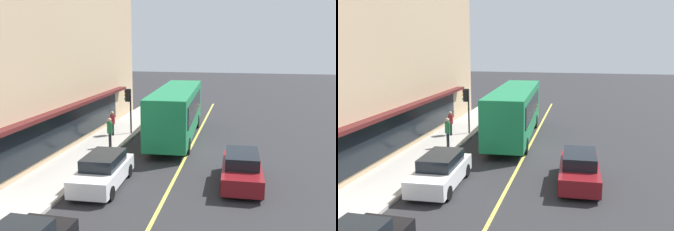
% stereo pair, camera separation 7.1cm
% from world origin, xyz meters
% --- Properties ---
extents(ground, '(120.00, 120.00, 0.00)m').
position_xyz_m(ground, '(0.00, 0.00, 0.00)').
color(ground, '#28282B').
extents(sidewalk, '(80.00, 2.94, 0.15)m').
position_xyz_m(sidewalk, '(0.00, 5.74, 0.07)').
color(sidewalk, '#B2ADA3').
rests_on(sidewalk, ground).
extents(lane_centre_stripe, '(36.00, 0.16, 0.01)m').
position_xyz_m(lane_centre_stripe, '(0.00, 0.00, 0.00)').
color(lane_centre_stripe, '#D8D14C').
rests_on(lane_centre_stripe, ground).
extents(bus, '(11.23, 3.00, 3.50)m').
position_xyz_m(bus, '(2.80, 1.29, 1.99)').
color(bus, '#197F47').
rests_on(bus, ground).
extents(traffic_light, '(0.30, 0.52, 3.20)m').
position_xyz_m(traffic_light, '(3.01, 4.85, 2.53)').
color(traffic_light, '#2D2D33').
rests_on(traffic_light, sidewalk).
extents(car_maroon, '(4.34, 1.95, 1.52)m').
position_xyz_m(car_maroon, '(-4.88, -3.21, 0.74)').
color(car_maroon, maroon).
rests_on(car_maroon, ground).
extents(car_white, '(4.36, 1.98, 1.52)m').
position_xyz_m(car_white, '(-6.45, 3.06, 0.74)').
color(car_white, white).
rests_on(car_white, ground).
extents(pedestrian_near_storefront, '(0.34, 0.34, 1.72)m').
position_xyz_m(pedestrian_near_storefront, '(2.11, 5.75, 1.18)').
color(pedestrian_near_storefront, black).
rests_on(pedestrian_near_storefront, sidewalk).
extents(pedestrian_at_corner, '(0.34, 0.34, 1.85)m').
position_xyz_m(pedestrian_at_corner, '(-0.69, 4.90, 1.27)').
color(pedestrian_at_corner, black).
rests_on(pedestrian_at_corner, sidewalk).
extents(pedestrian_by_curb, '(0.34, 0.34, 1.55)m').
position_xyz_m(pedestrian_by_curb, '(10.83, 4.96, 1.07)').
color(pedestrian_by_curb, black).
rests_on(pedestrian_by_curb, sidewalk).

